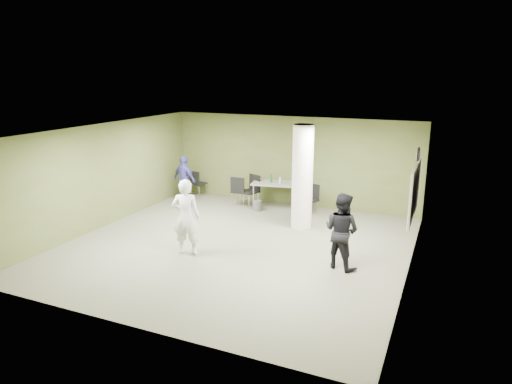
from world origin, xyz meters
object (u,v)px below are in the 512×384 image
at_px(folding_table, 280,185).
at_px(man_black, 341,231).
at_px(man_blue, 185,180).
at_px(woman_white, 186,217).
at_px(chair_back_left, 197,182).

bearing_deg(folding_table, man_black, -62.70).
distance_m(man_black, man_blue, 6.52).
bearing_deg(woman_white, man_blue, -74.53).
bearing_deg(man_blue, chair_back_left, -72.43).
xyz_separation_m(folding_table, man_blue, (-3.03, -0.64, 0.01)).
bearing_deg(man_black, folding_table, -32.79).
bearing_deg(woman_white, folding_table, -116.35).
distance_m(woman_white, man_blue, 4.34).
relative_size(folding_table, woman_white, 1.02).
relative_size(woman_white, man_black, 1.07).
bearing_deg(man_black, man_blue, -7.38).
relative_size(chair_back_left, woman_white, 0.50).
bearing_deg(man_blue, folding_table, -153.83).
xyz_separation_m(folding_table, man_black, (2.76, -3.62, 0.07)).
xyz_separation_m(folding_table, chair_back_left, (-3.08, 0.18, -0.24)).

